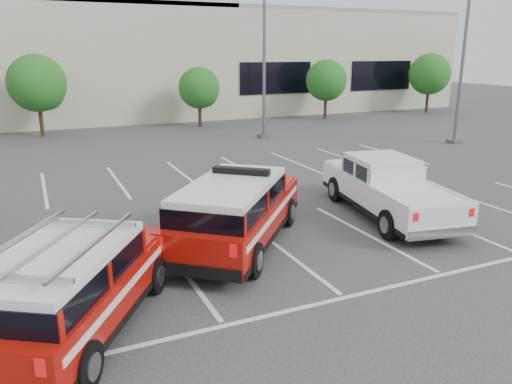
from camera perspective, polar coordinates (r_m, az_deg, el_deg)
ground at (r=13.04m, az=3.03°, el=-6.67°), size 120.00×120.00×0.00m
stall_markings at (r=16.93m, az=-3.96°, el=-1.33°), size 23.00×15.00×0.01m
convention_building at (r=42.94m, az=-17.20°, el=14.76°), size 60.00×16.99×13.20m
tree_mid_left at (r=32.80m, az=-23.58°, el=11.12°), size 3.37×3.37×4.85m
tree_mid_right at (r=34.52m, az=-6.39°, el=11.58°), size 2.77×2.77×3.99m
tree_right at (r=38.78m, az=8.12°, el=12.37°), size 3.07×3.07×4.42m
tree_far_right at (r=44.90m, az=19.26°, el=12.46°), size 3.37×3.37×4.85m
light_pole_mid at (r=29.51m, az=0.95°, el=16.19°), size 0.90×0.60×10.24m
light_pole_right at (r=29.90m, az=22.70°, el=15.02°), size 0.90×0.60×10.24m
fire_chief_suv at (r=13.06m, az=-2.27°, el=-2.78°), size 5.27×5.70×2.01m
white_pickup at (r=16.06m, az=14.73°, el=-0.14°), size 3.04×6.10×1.79m
ladder_suv at (r=9.72m, az=-20.13°, el=-10.78°), size 4.32×5.27×1.97m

